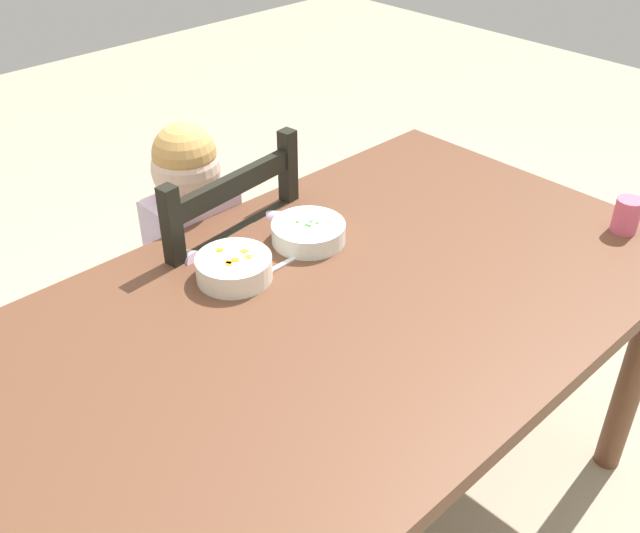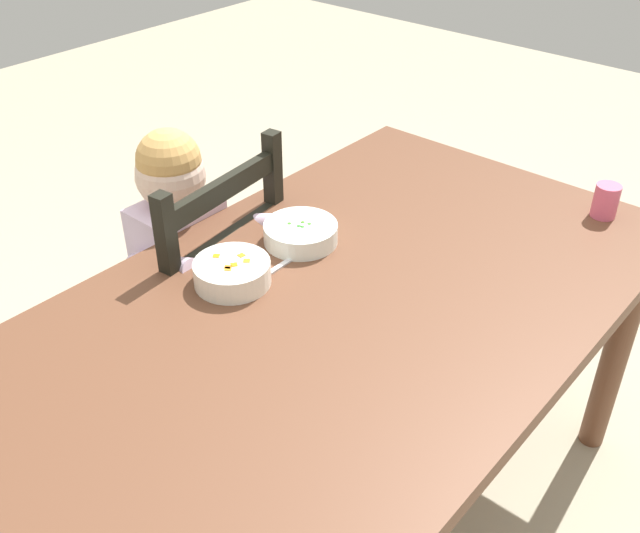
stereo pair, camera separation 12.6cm
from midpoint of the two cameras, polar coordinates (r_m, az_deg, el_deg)
ground_plane at (r=2.05m, az=-0.36°, el=-19.22°), size 8.00×8.00×0.00m
dining_table at (r=1.58m, az=-0.44°, el=-5.07°), size 1.56×0.93×0.74m
dining_chair at (r=2.00m, az=-11.62°, el=-3.24°), size 0.47×0.47×0.93m
child_figure at (r=1.89m, az=-12.24°, el=1.01°), size 0.32×0.31×0.96m
bowl_of_peas at (r=1.70m, az=-3.66°, el=2.60°), size 0.17×0.17×0.05m
bowl_of_carrots at (r=1.57m, az=-9.17°, el=-0.49°), size 0.17×0.17×0.05m
spoon at (r=1.60m, az=-6.29°, el=-0.55°), size 0.14×0.03×0.01m
drinking_cup at (r=1.90m, az=19.67°, el=4.81°), size 0.06×0.06×0.08m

